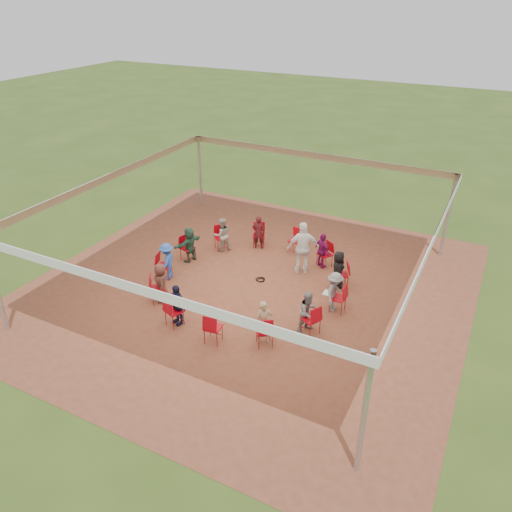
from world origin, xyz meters
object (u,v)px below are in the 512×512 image
at_px(chair_12, 311,319).
at_px(standing_person, 303,248).
at_px(chair_0, 338,298).
at_px(person_seated_1, 338,270).
at_px(laptop, 329,292).
at_px(chair_9, 174,311).
at_px(person_seated_9, 264,323).
at_px(chair_4, 259,235).
at_px(chair_3, 295,241).
at_px(chair_6, 188,248).
at_px(person_seated_0, 334,292).
at_px(person_seated_10, 308,312).
at_px(person_seated_3, 258,232).
at_px(chair_11, 265,331).
at_px(person_seated_5, 190,244).
at_px(chair_2, 325,254).
at_px(person_seated_4, 222,235).
at_px(cable_coil, 261,280).
at_px(chair_1, 341,275).
at_px(chair_5, 221,238).
at_px(chair_7, 164,266).
at_px(person_seated_2, 322,251).
at_px(chair_8, 158,288).
at_px(person_seated_6, 167,261).
at_px(person_seated_8, 177,304).
at_px(person_seated_7, 161,283).
at_px(chair_10, 213,328).

height_order(chair_12, standing_person, standing_person).
relative_size(chair_12, standing_person, 0.50).
relative_size(chair_0, person_seated_1, 0.72).
height_order(chair_0, laptop, chair_0).
bearing_deg(chair_9, chair_0, 55.38).
distance_m(chair_0, laptop, 0.32).
distance_m(chair_9, person_seated_9, 2.61).
bearing_deg(chair_12, chair_4, 69.23).
distance_m(chair_3, standing_person, 1.48).
xyz_separation_m(chair_6, chair_12, (5.33, -1.95, 0.00)).
distance_m(chair_9, person_seated_0, 4.61).
xyz_separation_m(chair_9, standing_person, (2.06, 4.34, 0.46)).
distance_m(chair_0, person_seated_10, 1.36).
bearing_deg(person_seated_3, chair_11, 97.07).
distance_m(chair_4, person_seated_1, 3.72).
distance_m(chair_0, standing_person, 2.46).
height_order(chair_6, person_seated_5, person_seated_5).
distance_m(chair_2, chair_12, 3.79).
distance_m(person_seated_4, cable_coil, 2.56).
relative_size(person_seated_10, standing_person, 0.69).
relative_size(chair_1, chair_5, 1.00).
xyz_separation_m(chair_7, person_seated_5, (0.10, 1.34, 0.18)).
bearing_deg(chair_5, chair_2, 138.46).
bearing_deg(person_seated_2, chair_0, 154.65).
relative_size(chair_8, person_seated_4, 0.72).
bearing_deg(chair_2, person_seated_2, 90.00).
xyz_separation_m(person_seated_6, cable_coil, (2.74, 1.24, -0.61)).
relative_size(person_seated_6, standing_person, 0.69).
relative_size(chair_3, person_seated_4, 0.72).
height_order(person_seated_3, person_seated_8, same).
xyz_separation_m(chair_1, person_seated_4, (-4.59, 0.44, 0.18)).
xyz_separation_m(person_seated_3, person_seated_7, (-1.03, -4.39, 0.00)).
height_order(person_seated_10, laptop, person_seated_10).
height_order(person_seated_0, person_seated_7, same).
xyz_separation_m(person_seated_4, person_seated_9, (3.65, -4.03, 0.00)).
distance_m(person_seated_1, laptop, 1.28).
height_order(chair_9, chair_10, same).
height_order(chair_3, standing_person, standing_person).
xyz_separation_m(chair_7, person_seated_2, (4.30, 2.99, 0.18)).
bearing_deg(standing_person, chair_0, 105.84).
bearing_deg(person_seated_5, chair_5, 171.12).
bearing_deg(person_seated_0, cable_coil, 78.19).
bearing_deg(person_seated_10, chair_10, 154.65).
distance_m(person_seated_4, person_seated_7, 3.63).
height_order(chair_0, person_seated_5, person_seated_5).
height_order(chair_2, chair_5, same).
bearing_deg(person_seated_8, chair_7, 154.65).
xyz_separation_m(chair_7, person_seated_1, (5.18, 2.02, 0.18)).
distance_m(chair_1, person_seated_2, 1.36).
bearing_deg(person_seated_4, person_seated_9, 83.08).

